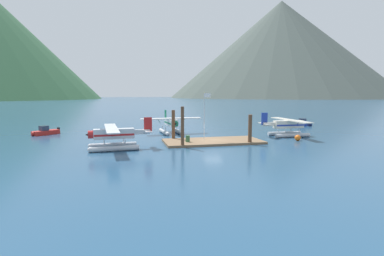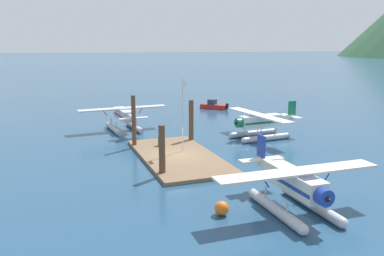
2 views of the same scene
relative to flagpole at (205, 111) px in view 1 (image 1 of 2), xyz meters
name	(u,v)px [view 1 (image 1 of 2)]	position (x,y,z in m)	size (l,w,h in m)	color
ground_plane	(213,142)	(0.93, -0.80, -4.42)	(1200.00, 1200.00, 0.00)	navy
dock_platform	(213,141)	(0.93, -0.80, -4.27)	(13.52, 6.37, 0.30)	brown
piling_near_left	(182,127)	(-3.97, -3.69, -1.83)	(0.42, 0.42, 5.18)	brown
piling_near_right	(250,130)	(5.29, -3.48, -2.42)	(0.50, 0.50, 4.00)	brown
piling_far_left	(173,125)	(-4.12, 2.29, -2.21)	(0.49, 0.49, 4.42)	brown
flagpole	(205,111)	(0.00, 0.00, 0.00)	(0.95, 0.10, 6.70)	silver
fuel_drum	(188,139)	(-2.78, -1.33, -3.68)	(0.62, 0.62, 0.88)	#33663D
mooring_buoy	(298,138)	(13.36, -2.15, -3.99)	(0.86, 0.86, 0.86)	orange
mountain_ridge_centre_peak	(280,50)	(258.68, 440.68, 77.68)	(380.38, 380.38, 164.20)	#424C47
seaplane_cream_stbd_fwd	(289,127)	(14.41, 2.13, -2.84)	(7.98, 10.42, 3.84)	#B7BABF
seaplane_white_bow_left	(171,124)	(-3.22, 9.85, -2.84)	(10.48, 7.97, 3.84)	#B7BABF
seaplane_silver_port_aft	(114,137)	(-12.39, -3.15, -2.84)	(7.97, 10.48, 3.84)	#B7BABF
boat_navy_open_east	(302,123)	(26.38, 16.73, -3.93)	(3.34, 4.43, 1.50)	navy
boat_red_open_west	(45,132)	(-23.87, 13.18, -3.93)	(4.11, 3.95, 1.50)	#B2231E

